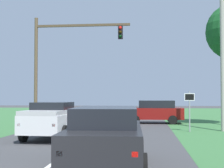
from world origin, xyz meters
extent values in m
plane|color=#424244|center=(0.00, 9.46, 0.00)|extent=(120.00, 120.00, 0.00)
cube|color=black|center=(1.74, 3.34, 0.79)|extent=(2.25, 5.07, 0.87)
cube|color=black|center=(1.73, 3.58, 1.51)|extent=(1.93, 3.17, 0.56)
cube|color=red|center=(1.00, 0.84, 0.84)|extent=(0.14, 0.07, 0.12)
cube|color=red|center=(2.68, 0.90, 0.84)|extent=(0.14, 0.07, 0.12)
cylinder|color=black|center=(0.65, 4.84, 0.36)|extent=(0.28, 0.73, 0.72)
cylinder|color=black|center=(2.70, 4.92, 0.36)|extent=(0.28, 0.73, 0.72)
cylinder|color=black|center=(0.78, 1.75, 0.36)|extent=(0.28, 0.73, 0.72)
cylinder|color=black|center=(2.82, 1.83, 0.36)|extent=(0.28, 0.73, 0.72)
cube|color=silver|center=(-1.73, 10.24, 0.83)|extent=(2.15, 5.16, 0.86)
cube|color=black|center=(-1.74, 9.98, 1.54)|extent=(1.78, 2.00, 0.56)
cube|color=#B8B8B8|center=(-1.80, 8.66, 1.36)|extent=(1.92, 2.01, 0.20)
cube|color=red|center=(-2.63, 7.76, 0.87)|extent=(0.14, 0.07, 0.12)
cube|color=red|center=(-1.05, 7.69, 0.87)|extent=(0.14, 0.07, 0.12)
cylinder|color=black|center=(-2.62, 11.85, 0.40)|extent=(0.27, 0.81, 0.80)
cylinder|color=black|center=(-0.69, 11.77, 0.40)|extent=(0.27, 0.81, 0.80)
cylinder|color=black|center=(-2.76, 8.71, 0.40)|extent=(0.27, 0.81, 0.80)
cylinder|color=black|center=(-0.83, 8.62, 0.40)|extent=(0.27, 0.81, 0.80)
cylinder|color=brown|center=(-4.86, 16.67, 3.84)|extent=(0.24, 0.24, 7.67)
cube|color=#4C3D2B|center=(-1.53, 16.67, 7.07)|extent=(6.66, 0.16, 0.16)
cube|color=black|center=(1.14, 16.67, 6.52)|extent=(0.32, 0.28, 0.90)
sphere|color=red|center=(1.14, 16.52, 6.82)|extent=(0.22, 0.22, 0.22)
sphere|color=black|center=(1.14, 16.52, 6.52)|extent=(0.22, 0.22, 0.22)
sphere|color=black|center=(1.14, 16.52, 6.22)|extent=(0.22, 0.22, 0.22)
cylinder|color=gray|center=(5.46, 14.02, 1.21)|extent=(0.08, 0.08, 2.42)
cube|color=white|center=(5.46, 13.99, 2.07)|extent=(0.60, 0.03, 0.44)
cube|color=black|center=(5.46, 13.98, 2.07)|extent=(0.52, 0.01, 0.36)
cube|color=maroon|center=(3.46, 20.18, 0.77)|extent=(4.55, 1.83, 0.87)
cube|color=black|center=(3.69, 20.18, 1.50)|extent=(2.73, 1.60, 0.58)
cube|color=red|center=(1.23, 20.93, 0.82)|extent=(0.06, 0.14, 0.12)
cube|color=red|center=(1.22, 19.45, 0.82)|extent=(0.06, 0.14, 0.12)
cylinder|color=black|center=(4.87, 21.07, 0.34)|extent=(0.68, 0.22, 0.68)
cylinder|color=black|center=(4.86, 19.27, 0.34)|extent=(0.68, 0.22, 0.68)
cylinder|color=black|center=(2.06, 21.09, 0.34)|extent=(0.68, 0.22, 0.68)
cylinder|color=black|center=(2.05, 19.28, 0.34)|extent=(0.68, 0.22, 0.68)
cylinder|color=#9E998E|center=(7.53, 14.55, 4.39)|extent=(0.28, 0.28, 8.78)
camera|label=1|loc=(2.95, -6.66, 2.11)|focal=54.70mm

